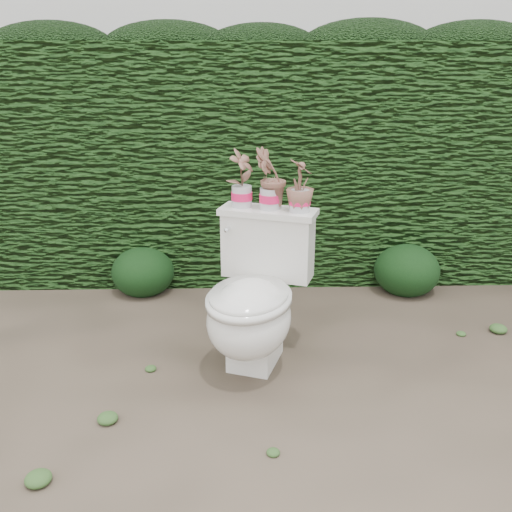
{
  "coord_description": "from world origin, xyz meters",
  "views": [
    {
      "loc": [
        -0.22,
        -2.51,
        1.56
      ],
      "look_at": [
        -0.15,
        0.24,
        0.55
      ],
      "focal_mm": 40.0,
      "sensor_mm": 36.0,
      "label": 1
    }
  ],
  "objects_px": {
    "toilet": "(254,302)",
    "potted_plant_left": "(242,180)",
    "potted_plant_center": "(270,180)",
    "potted_plant_right": "(300,187)"
  },
  "relations": [
    {
      "from": "toilet",
      "to": "potted_plant_left",
      "type": "xyz_separation_m",
      "value": [
        -0.06,
        0.27,
        0.56
      ]
    },
    {
      "from": "toilet",
      "to": "potted_plant_left",
      "type": "relative_size",
      "value": 2.76
    },
    {
      "from": "toilet",
      "to": "potted_plant_center",
      "type": "distance_m",
      "value": 0.62
    },
    {
      "from": "potted_plant_left",
      "to": "potted_plant_right",
      "type": "relative_size",
      "value": 1.13
    },
    {
      "from": "toilet",
      "to": "potted_plant_center",
      "type": "bearing_deg",
      "value": 87.79
    },
    {
      "from": "potted_plant_center",
      "to": "potted_plant_right",
      "type": "distance_m",
      "value": 0.16
    },
    {
      "from": "potted_plant_center",
      "to": "toilet",
      "type": "bearing_deg",
      "value": 42.87
    },
    {
      "from": "toilet",
      "to": "potted_plant_right",
      "type": "relative_size",
      "value": 3.12
    },
    {
      "from": "potted_plant_left",
      "to": "potted_plant_center",
      "type": "bearing_deg",
      "value": -71.01
    },
    {
      "from": "potted_plant_center",
      "to": "potted_plant_left",
      "type": "bearing_deg",
      "value": -44.92
    }
  ]
}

